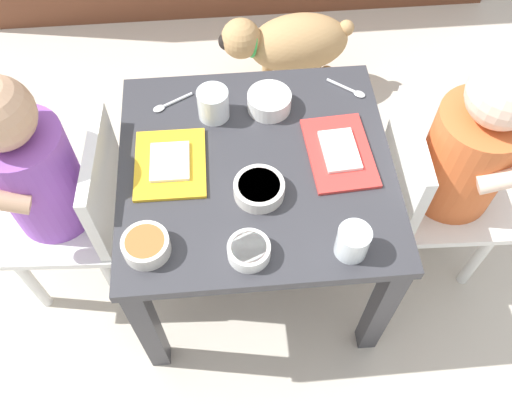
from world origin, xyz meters
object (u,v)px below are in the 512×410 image
object	(u,v)px
dog	(290,44)
food_tray_left	(170,163)
cereal_bowl_left_side	(269,101)
veggie_bowl_near	(146,245)
seated_child_left	(42,175)
veggie_bowl_far	(249,250)
water_cup_right	(213,105)
water_cup_left	(352,243)
seated_child_right	(464,154)
spoon_by_left_tray	(350,90)
spoon_by_right_tray	(169,104)
dining_table	(256,186)
cereal_bowl_right_side	(259,189)
food_tray_right	(339,152)

from	to	relation	value
dog	food_tray_left	size ratio (longest dim) A/B	2.36
cereal_bowl_left_side	veggie_bowl_near	size ratio (longest dim) A/B	1.09
seated_child_left	veggie_bowl_far	world-z (taller)	seated_child_left
water_cup_right	food_tray_left	bearing A→B (deg)	-126.35
water_cup_right	water_cup_left	bearing A→B (deg)	-56.43
seated_child_right	veggie_bowl_near	xyz separation A→B (m)	(-0.67, -0.19, 0.03)
water_cup_right	spoon_by_left_tray	xyz separation A→B (m)	(0.32, 0.05, -0.03)
seated_child_right	dog	xyz separation A→B (m)	(-0.29, 0.65, -0.23)
food_tray_left	spoon_by_right_tray	distance (m)	0.17
dining_table	spoon_by_right_tray	bearing A→B (deg)	134.44
water_cup_left	spoon_by_right_tray	xyz separation A→B (m)	(-0.34, 0.40, -0.03)
seated_child_right	dog	size ratio (longest dim) A/B	1.61
water_cup_right	cereal_bowl_right_side	distance (m)	0.23
water_cup_left	water_cup_right	bearing A→B (deg)	123.57
dining_table	veggie_bowl_far	distance (m)	0.23
cereal_bowl_left_side	spoon_by_left_tray	world-z (taller)	cereal_bowl_left_side
dining_table	veggie_bowl_near	size ratio (longest dim) A/B	6.41
seated_child_right	cereal_bowl_right_side	world-z (taller)	seated_child_right
seated_child_left	food_tray_left	xyz separation A→B (m)	(0.27, -0.01, 0.02)
food_tray_right	veggie_bowl_near	size ratio (longest dim) A/B	2.30
dog	food_tray_left	world-z (taller)	food_tray_left
dining_table	water_cup_right	size ratio (longest dim) A/B	8.19
water_cup_right	cereal_bowl_left_side	xyz separation A→B (m)	(0.12, 0.01, -0.01)
cereal_bowl_left_side	spoon_by_right_tray	distance (m)	0.23
water_cup_left	water_cup_right	xyz separation A→B (m)	(-0.24, 0.36, 0.00)
seated_child_right	food_tray_left	bearing A→B (deg)	178.79
dog	water_cup_right	world-z (taller)	water_cup_right
seated_child_left	water_cup_left	xyz separation A→B (m)	(0.61, -0.24, 0.04)
water_cup_left	water_cup_right	distance (m)	0.44
spoon_by_left_tray	seated_child_left	bearing A→B (deg)	-165.67
veggie_bowl_far	spoon_by_left_tray	xyz separation A→B (m)	(0.27, 0.41, -0.01)
seated_child_right	spoon_by_left_tray	size ratio (longest dim) A/B	8.02
cereal_bowl_right_side	veggie_bowl_far	xyz separation A→B (m)	(-0.03, -0.14, 0.00)
dog	water_cup_right	distance (m)	0.63
seated_child_left	water_cup_right	size ratio (longest dim) A/B	9.81
veggie_bowl_near	seated_child_left	bearing A→B (deg)	138.07
dog	veggie_bowl_near	xyz separation A→B (m)	(-0.38, -0.84, 0.27)
cereal_bowl_left_side	cereal_bowl_right_side	size ratio (longest dim) A/B	0.95
seated_child_left	water_cup_left	distance (m)	0.66
water_cup_right	dog	bearing A→B (deg)	64.31
water_cup_right	cereal_bowl_left_side	distance (m)	0.13
cereal_bowl_right_side	veggie_bowl_far	bearing A→B (deg)	-102.42
food_tray_right	cereal_bowl_left_side	distance (m)	0.20
veggie_bowl_near	veggie_bowl_far	xyz separation A→B (m)	(0.19, -0.03, -0.00)
water_cup_right	spoon_by_right_tray	world-z (taller)	water_cup_right
food_tray_right	veggie_bowl_far	world-z (taller)	veggie_bowl_far
dining_table	seated_child_right	distance (m)	0.46
water_cup_left	spoon_by_left_tray	bearing A→B (deg)	79.81
food_tray_left	water_cup_right	size ratio (longest dim) A/B	2.57
food_tray_left	food_tray_right	distance (m)	0.36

